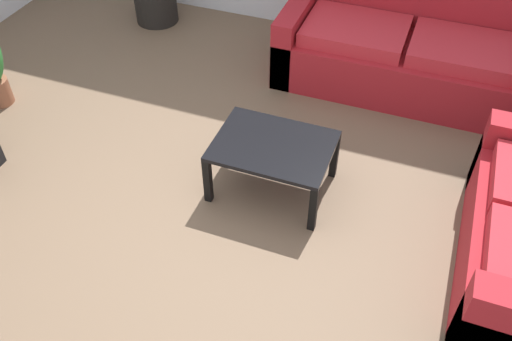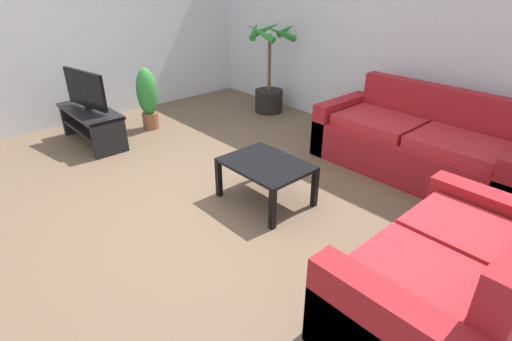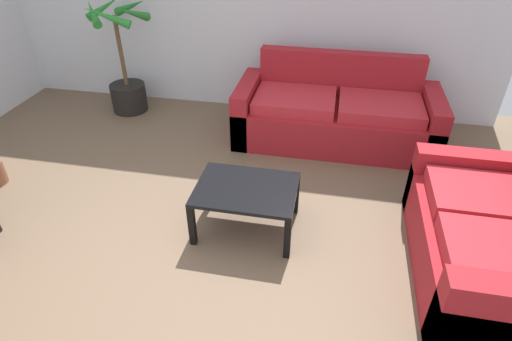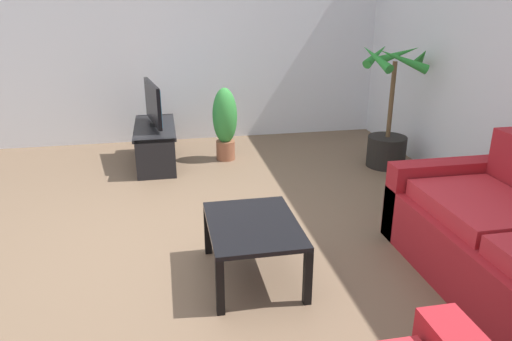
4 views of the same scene
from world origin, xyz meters
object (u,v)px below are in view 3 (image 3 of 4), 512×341
Objects in this scene: couch_main at (336,115)px; potted_palm at (125,75)px; couch_loveseat at (491,243)px; coffee_table at (246,193)px.

potted_palm is at bearing 174.18° from couch_main.
potted_palm is (-3.73, 2.06, 0.17)m from couch_loveseat.
potted_palm is at bearing 135.52° from coffee_table.
coffee_table is at bearing -111.53° from couch_main.
potted_palm is (-1.93, 1.89, 0.12)m from coffee_table.
couch_main is 2.68× the size of coffee_table.
couch_loveseat reaches higher than coffee_table.
coffee_table is at bearing -44.48° from potted_palm.
couch_loveseat is 1.81m from coffee_table.
couch_main is 2.59m from potted_palm.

